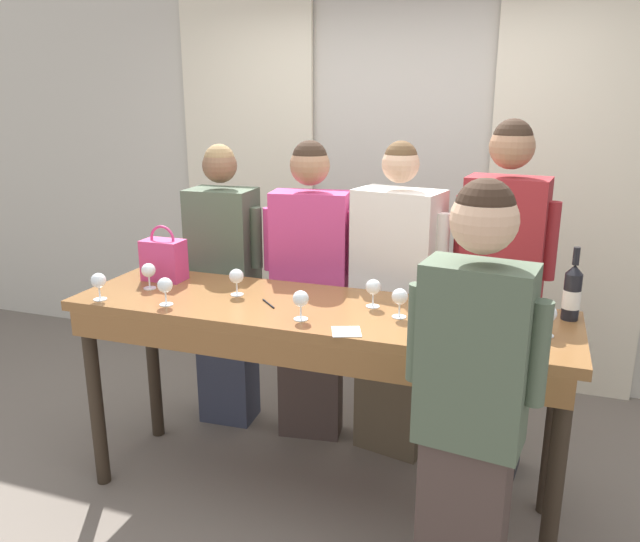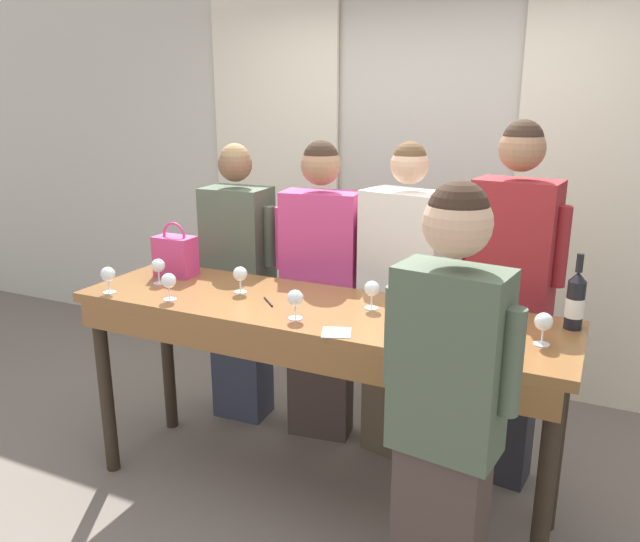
# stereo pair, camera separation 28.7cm
# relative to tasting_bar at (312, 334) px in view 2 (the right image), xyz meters

# --- Properties ---
(ground_plane) EXTENTS (18.00, 18.00, 0.00)m
(ground_plane) POSITION_rel_tasting_bar_xyz_m (0.00, 0.03, -0.88)
(ground_plane) COLOR #70665B
(wall_back) EXTENTS (12.00, 0.06, 2.80)m
(wall_back) POSITION_rel_tasting_bar_xyz_m (0.00, 1.73, 0.52)
(wall_back) COLOR beige
(wall_back) RESTS_ON ground_plane
(curtain_panel_left) EXTENTS (1.00, 0.03, 2.69)m
(curtain_panel_left) POSITION_rel_tasting_bar_xyz_m (-1.11, 1.67, 0.47)
(curtain_panel_left) COLOR #EFE5C6
(curtain_panel_left) RESTS_ON ground_plane
(curtain_panel_right) EXTENTS (1.00, 0.03, 2.69)m
(curtain_panel_right) POSITION_rel_tasting_bar_xyz_m (1.11, 1.67, 0.47)
(curtain_panel_right) COLOR #EFE5C6
(curtain_panel_right) RESTS_ON ground_plane
(tasting_bar) EXTENTS (2.31, 0.65, 1.00)m
(tasting_bar) POSITION_rel_tasting_bar_xyz_m (0.00, 0.00, 0.00)
(tasting_bar) COLOR brown
(tasting_bar) RESTS_ON ground_plane
(wine_bottle) EXTENTS (0.07, 0.07, 0.32)m
(wine_bottle) POSITION_rel_tasting_bar_xyz_m (1.09, 0.23, 0.25)
(wine_bottle) COLOR black
(wine_bottle) RESTS_ON tasting_bar
(handbag) EXTENTS (0.21, 0.13, 0.29)m
(handbag) POSITION_rel_tasting_bar_xyz_m (-0.89, 0.17, 0.24)
(handbag) COLOR #C63870
(handbag) RESTS_ON tasting_bar
(wine_glass_front_left) EXTENTS (0.07, 0.07, 0.13)m
(wine_glass_front_left) POSITION_rel_tasting_bar_xyz_m (0.49, 0.08, 0.22)
(wine_glass_front_left) COLOR white
(wine_glass_front_left) RESTS_ON tasting_bar
(wine_glass_front_mid) EXTENTS (0.07, 0.07, 0.13)m
(wine_glass_front_mid) POSITION_rel_tasting_bar_xyz_m (0.39, 0.01, 0.22)
(wine_glass_front_mid) COLOR white
(wine_glass_front_mid) RESTS_ON tasting_bar
(wine_glass_front_right) EXTENTS (0.07, 0.07, 0.13)m
(wine_glass_front_right) POSITION_rel_tasting_bar_xyz_m (-0.66, -0.18, 0.22)
(wine_glass_front_right) COLOR white
(wine_glass_front_right) RESTS_ON tasting_bar
(wine_glass_center_left) EXTENTS (0.07, 0.07, 0.13)m
(wine_glass_center_left) POSITION_rel_tasting_bar_xyz_m (0.87, -0.04, 0.22)
(wine_glass_center_left) COLOR white
(wine_glass_center_left) RESTS_ON tasting_bar
(wine_glass_center_mid) EXTENTS (0.07, 0.07, 0.13)m
(wine_glass_center_mid) POSITION_rel_tasting_bar_xyz_m (-0.00, -0.16, 0.22)
(wine_glass_center_mid) COLOR white
(wine_glass_center_mid) RESTS_ON tasting_bar
(wine_glass_center_right) EXTENTS (0.07, 0.07, 0.13)m
(wine_glass_center_right) POSITION_rel_tasting_bar_xyz_m (-0.87, 0.01, 0.22)
(wine_glass_center_right) COLOR white
(wine_glass_center_right) RESTS_ON tasting_bar
(wine_glass_back_left) EXTENTS (0.07, 0.07, 0.13)m
(wine_glass_back_left) POSITION_rel_tasting_bar_xyz_m (1.00, -0.01, 0.22)
(wine_glass_back_left) COLOR white
(wine_glass_back_left) RESTS_ON tasting_bar
(wine_glass_back_mid) EXTENTS (0.07, 0.07, 0.13)m
(wine_glass_back_mid) POSITION_rel_tasting_bar_xyz_m (0.25, 0.10, 0.22)
(wine_glass_back_mid) COLOR white
(wine_glass_back_mid) RESTS_ON tasting_bar
(wine_glass_back_right) EXTENTS (0.07, 0.07, 0.13)m
(wine_glass_back_right) POSITION_rel_tasting_bar_xyz_m (-0.41, 0.06, 0.22)
(wine_glass_back_right) COLOR white
(wine_glass_back_right) RESTS_ON tasting_bar
(wine_glass_near_host) EXTENTS (0.07, 0.07, 0.13)m
(wine_glass_near_host) POSITION_rel_tasting_bar_xyz_m (-0.99, -0.22, 0.22)
(wine_glass_near_host) COLOR white
(wine_glass_near_host) RESTS_ON tasting_bar
(wine_glass_by_bottle) EXTENTS (0.07, 0.07, 0.13)m
(wine_glass_by_bottle) POSITION_rel_tasting_bar_xyz_m (0.80, 0.18, 0.22)
(wine_glass_by_bottle) COLOR white
(wine_glass_by_bottle) RESTS_ON tasting_bar
(wine_glass_by_handbag) EXTENTS (0.07, 0.07, 0.13)m
(wine_glass_by_handbag) POSITION_rel_tasting_bar_xyz_m (0.88, -0.23, 0.22)
(wine_glass_by_handbag) COLOR white
(wine_glass_by_handbag) RESTS_ON tasting_bar
(napkin) EXTENTS (0.15, 0.15, 0.00)m
(napkin) POSITION_rel_tasting_bar_xyz_m (0.23, -0.24, 0.13)
(napkin) COLOR white
(napkin) RESTS_ON tasting_bar
(pen) EXTENTS (0.10, 0.10, 0.01)m
(pen) POSITION_rel_tasting_bar_xyz_m (-0.21, -0.02, 0.13)
(pen) COLOR black
(pen) RESTS_ON tasting_bar
(guest_olive_jacket) EXTENTS (0.48, 0.28, 1.68)m
(guest_olive_jacket) POSITION_rel_tasting_bar_xyz_m (-0.77, 0.60, -0.02)
(guest_olive_jacket) COLOR #383D51
(guest_olive_jacket) RESTS_ON ground_plane
(guest_pink_top) EXTENTS (0.53, 0.27, 1.71)m
(guest_pink_top) POSITION_rel_tasting_bar_xyz_m (-0.23, 0.60, 0.01)
(guest_pink_top) COLOR #473833
(guest_pink_top) RESTS_ON ground_plane
(guest_cream_sweater) EXTENTS (0.55, 0.34, 1.72)m
(guest_cream_sweater) POSITION_rel_tasting_bar_xyz_m (0.25, 0.60, -0.01)
(guest_cream_sweater) COLOR brown
(guest_cream_sweater) RESTS_ON ground_plane
(guest_striped_shirt) EXTENTS (0.50, 0.27, 1.83)m
(guest_striped_shirt) POSITION_rel_tasting_bar_xyz_m (0.78, 0.60, 0.08)
(guest_striped_shirt) COLOR #28282D
(guest_striped_shirt) RESTS_ON ground_plane
(host_pouring) EXTENTS (0.47, 0.25, 1.70)m
(host_pouring) POSITION_rel_tasting_bar_xyz_m (0.76, -0.56, 0.03)
(host_pouring) COLOR #473833
(host_pouring) RESTS_ON ground_plane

